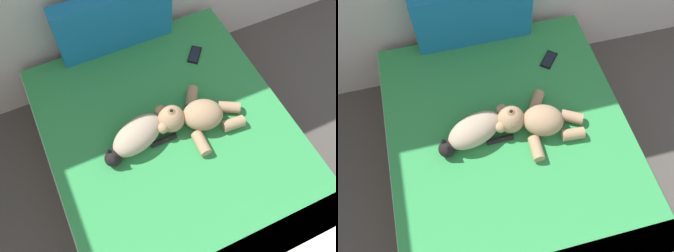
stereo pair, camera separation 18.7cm
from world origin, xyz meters
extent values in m
cube|color=#9E7A56|center=(1.68, 2.68, 0.15)|extent=(1.50, 1.90, 0.29)
cube|color=white|center=(1.68, 2.68, 0.38)|extent=(1.45, 1.85, 0.17)
cube|color=green|center=(1.68, 2.74, 0.47)|extent=(1.44, 1.71, 0.02)
cube|color=#1972AD|center=(1.64, 3.55, 0.69)|extent=(0.78, 0.12, 0.42)
ellipsoid|color=tan|center=(1.48, 2.78, 0.56)|extent=(0.39, 0.30, 0.15)
sphere|color=black|center=(1.30, 2.72, 0.53)|extent=(0.10, 0.10, 0.10)
cone|color=black|center=(1.31, 2.69, 0.59)|extent=(0.04, 0.04, 0.04)
cone|color=black|center=(1.29, 2.74, 0.59)|extent=(0.04, 0.04, 0.04)
cylinder|color=black|center=(1.61, 2.72, 0.50)|extent=(0.16, 0.03, 0.03)
ellipsoid|color=black|center=(1.38, 2.79, 0.50)|extent=(0.11, 0.09, 0.04)
ellipsoid|color=tan|center=(1.88, 2.74, 0.56)|extent=(0.29, 0.26, 0.16)
sphere|color=tan|center=(1.70, 2.80, 0.56)|extent=(0.16, 0.16, 0.16)
sphere|color=#8E6B49|center=(1.70, 2.80, 0.62)|extent=(0.07, 0.07, 0.07)
sphere|color=black|center=(1.70, 2.80, 0.65)|extent=(0.02, 0.02, 0.02)
sphere|color=tan|center=(1.63, 2.75, 0.57)|extent=(0.07, 0.07, 0.07)
sphere|color=tan|center=(1.66, 2.87, 0.57)|extent=(0.07, 0.07, 0.07)
cylinder|color=tan|center=(1.80, 2.60, 0.52)|extent=(0.07, 0.14, 0.07)
cylinder|color=tan|center=(2.04, 2.63, 0.52)|extent=(0.14, 0.08, 0.07)
cylinder|color=tan|center=(1.89, 2.91, 0.52)|extent=(0.13, 0.16, 0.07)
cylinder|color=tan|center=(2.07, 2.75, 0.52)|extent=(0.15, 0.12, 0.07)
cube|color=black|center=(2.08, 3.23, 0.49)|extent=(0.15, 0.16, 0.01)
cube|color=black|center=(2.08, 3.23, 0.49)|extent=(0.13, 0.14, 0.00)
camera|label=1|loc=(1.22, 1.82, 2.38)|focal=38.47mm
camera|label=2|loc=(1.40, 1.75, 2.38)|focal=38.47mm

